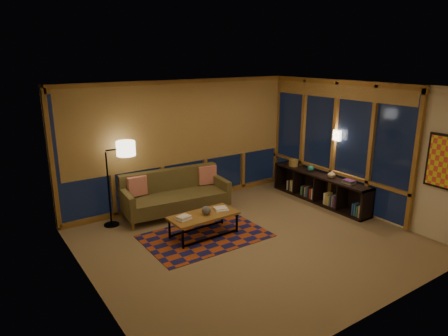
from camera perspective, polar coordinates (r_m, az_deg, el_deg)
floor at (r=7.23m, az=3.89°, el=-10.40°), size 5.50×5.00×0.01m
ceiling at (r=6.50m, az=4.34°, el=11.46°), size 5.50×5.00×0.01m
walls at (r=6.74m, az=4.10°, el=-0.05°), size 5.51×5.01×2.70m
window_wall_back at (r=8.72m, az=-5.81°, el=3.58°), size 5.30×0.16×2.60m
window_wall_right at (r=8.98m, az=15.29°, el=3.46°), size 0.16×3.70×2.60m
wall_art at (r=7.67m, az=29.38°, el=0.65°), size 0.06×0.74×0.94m
wall_sconce at (r=8.80m, az=15.86°, el=4.50°), size 0.12×0.18×0.22m
sofa at (r=8.28m, az=-6.91°, el=-3.69°), size 2.22×1.07×0.88m
pillow_left at (r=8.20m, az=-12.31°, el=-2.71°), size 0.40×0.15×0.39m
pillow_right at (r=8.75m, az=-2.44°, el=-1.12°), size 0.42×0.20×0.40m
area_rug at (r=7.40m, az=-2.70°, el=-9.67°), size 2.18×1.46×0.01m
coffee_table at (r=7.34m, az=-2.91°, el=-8.15°), size 1.27×0.60×0.42m
book_stack_a at (r=7.07m, az=-5.85°, el=-7.03°), size 0.30×0.26×0.07m
book_stack_b at (r=7.44m, az=-0.44°, el=-5.85°), size 0.27×0.23×0.05m
ceramic_pot at (r=7.22m, az=-2.56°, el=-6.05°), size 0.20×0.20×0.17m
floor_lamp at (r=7.86m, az=-16.19°, el=-2.37°), size 0.58×0.41×1.64m
bookshelf at (r=9.19m, az=13.49°, el=-2.81°), size 0.40×2.57×0.64m
basket at (r=9.61m, az=9.89°, el=0.74°), size 0.23×0.23×0.16m
teal_bowl at (r=9.27m, az=12.27°, el=-0.03°), size 0.15×0.15×0.14m
vase at (r=8.87m, az=15.12°, el=-0.83°), size 0.17×0.17×0.17m
shelf_book_stack at (r=8.61m, az=17.42°, el=-1.90°), size 0.20×0.26×0.07m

